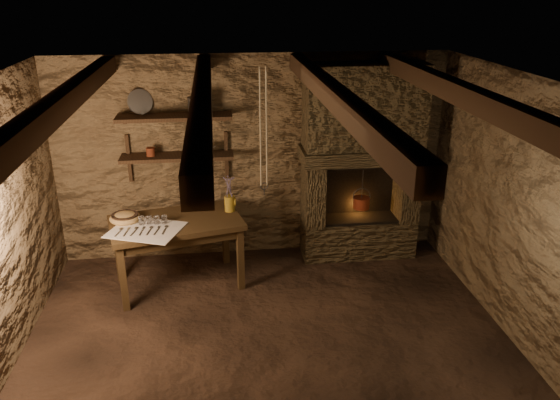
{
  "coord_description": "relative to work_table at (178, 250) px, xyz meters",
  "views": [
    {
      "loc": [
        -0.41,
        -4.09,
        3.12
      ],
      "look_at": [
        0.19,
        0.9,
        1.1
      ],
      "focal_mm": 35.0,
      "sensor_mm": 36.0,
      "label": 1
    }
  ],
  "objects": [
    {
      "name": "back_wall",
      "position": [
        0.87,
        0.73,
        0.78
      ],
      "size": [
        4.5,
        0.04,
        2.4
      ],
      "primitive_type": "cube",
      "color": "#4F3B25",
      "rests_on": "floor"
    },
    {
      "name": "iron_stockpot",
      "position": [
        0.29,
        0.57,
        1.44
      ],
      "size": [
        0.24,
        0.24,
        0.17
      ],
      "primitive_type": "cylinder",
      "rotation": [
        0.0,
        0.0,
        0.06
      ],
      "color": "#2D2A28",
      "rests_on": "shelf_upper"
    },
    {
      "name": "ceiling",
      "position": [
        0.87,
        -1.27,
        1.98
      ],
      "size": [
        4.5,
        4.0,
        0.04
      ],
      "primitive_type": "cube",
      "color": "black",
      "rests_on": "back_wall"
    },
    {
      "name": "stoneware_jug",
      "position": [
        0.58,
        0.19,
        0.53
      ],
      "size": [
        0.13,
        0.13,
        0.4
      ],
      "rotation": [
        0.0,
        0.0,
        0.14
      ],
      "color": "olive",
      "rests_on": "work_table"
    },
    {
      "name": "rusty_tin",
      "position": [
        -0.26,
        0.57,
        0.95
      ],
      "size": [
        0.12,
        0.12,
        0.09
      ],
      "primitive_type": "cylinder",
      "rotation": [
        0.0,
        0.0,
        0.35
      ],
      "color": "#5A2112",
      "rests_on": "shelf_lower"
    },
    {
      "name": "drinking_glasses",
      "position": [
        -0.26,
        -0.08,
        0.41
      ],
      "size": [
        0.22,
        0.07,
        0.09
      ],
      "primitive_type": null,
      "color": "silver",
      "rests_on": "linen_cloth"
    },
    {
      "name": "linen_cloth",
      "position": [
        -0.28,
        -0.22,
        0.36
      ],
      "size": [
        0.84,
        0.76,
        0.01
      ],
      "primitive_type": "cube",
      "rotation": [
        0.0,
        0.0,
        -0.37
      ],
      "color": "silver",
      "rests_on": "work_table"
    },
    {
      "name": "work_table",
      "position": [
        0.0,
        0.0,
        0.0
      ],
      "size": [
        1.49,
        1.06,
        0.77
      ],
      "rotation": [
        0.0,
        0.0,
        0.23
      ],
      "color": "#332312",
      "rests_on": "floor"
    },
    {
      "name": "beam_far_right",
      "position": [
        2.37,
        -1.27,
        1.89
      ],
      "size": [
        0.14,
        3.95,
        0.16
      ],
      "primitive_type": "cube",
      "color": "black",
      "rests_on": "ceiling"
    },
    {
      "name": "hearth",
      "position": [
        2.12,
        0.49,
        0.81
      ],
      "size": [
        1.43,
        0.51,
        2.3
      ],
      "color": "#3E311F",
      "rests_on": "floor"
    },
    {
      "name": "shelf_upper",
      "position": [
        0.02,
        0.57,
        1.33
      ],
      "size": [
        1.25,
        0.3,
        0.04
      ],
      "primitive_type": "cube",
      "color": "black",
      "rests_on": "back_wall"
    },
    {
      "name": "beam_mid_left",
      "position": [
        0.37,
        -1.27,
        1.89
      ],
      "size": [
        0.14,
        3.95,
        0.16
      ],
      "primitive_type": "cube",
      "color": "black",
      "rests_on": "ceiling"
    },
    {
      "name": "small_kettle",
      "position": [
        0.37,
        0.57,
        0.95
      ],
      "size": [
        0.16,
        0.13,
        0.16
      ],
      "primitive_type": null,
      "rotation": [
        0.0,
        0.0,
        -0.11
      ],
      "color": "#9F9F9A",
      "rests_on": "shelf_lower"
    },
    {
      "name": "hanging_ropes",
      "position": [
        0.92,
        -0.22,
        1.38
      ],
      "size": [
        0.08,
        0.08,
        1.2
      ],
      "primitive_type": null,
      "color": "tan",
      "rests_on": "ceiling"
    },
    {
      "name": "beam_far_left",
      "position": [
        -0.63,
        -1.27,
        1.89
      ],
      "size": [
        0.14,
        3.95,
        0.16
      ],
      "primitive_type": "cube",
      "color": "black",
      "rests_on": "ceiling"
    },
    {
      "name": "floor",
      "position": [
        0.87,
        -1.27,
        -0.42
      ],
      "size": [
        4.5,
        4.5,
        0.0
      ],
      "primitive_type": "plane",
      "color": "black",
      "rests_on": "ground"
    },
    {
      "name": "pewter_cutlery_row",
      "position": [
        -0.28,
        -0.24,
        0.37
      ],
      "size": [
        0.62,
        0.41,
        0.01
      ],
      "primitive_type": null,
      "rotation": [
        0.0,
        0.0,
        -0.37
      ],
      "color": "gray",
      "rests_on": "linen_cloth"
    },
    {
      "name": "shelf_lower",
      "position": [
        0.02,
        0.57,
        0.88
      ],
      "size": [
        1.25,
        0.3,
        0.04
      ],
      "primitive_type": "cube",
      "color": "black",
      "rests_on": "back_wall"
    },
    {
      "name": "beam_mid_right",
      "position": [
        1.37,
        -1.27,
        1.89
      ],
      "size": [
        0.14,
        3.95,
        0.16
      ],
      "primitive_type": "cube",
      "color": "black",
      "rests_on": "ceiling"
    },
    {
      "name": "red_pot",
      "position": [
        2.14,
        0.45,
        0.28
      ],
      "size": [
        0.23,
        0.23,
        0.54
      ],
      "rotation": [
        0.0,
        0.0,
        0.2
      ],
      "color": "maroon",
      "rests_on": "hearth"
    },
    {
      "name": "tin_pan",
      "position": [
        -0.34,
        0.67,
        1.49
      ],
      "size": [
        0.3,
        0.22,
        0.27
      ],
      "primitive_type": "cylinder",
      "rotation": [
        1.26,
        0.0,
        0.41
      ],
      "color": "#9F9F9A",
      "rests_on": "shelf_upper"
    },
    {
      "name": "right_wall",
      "position": [
        3.12,
        -1.27,
        0.78
      ],
      "size": [
        0.04,
        4.0,
        2.4
      ],
      "primitive_type": "cube",
      "color": "#4F3B25",
      "rests_on": "floor"
    },
    {
      "name": "wooden_bowl",
      "position": [
        -0.52,
        0.03,
        0.4
      ],
      "size": [
        0.41,
        0.41,
        0.11
      ],
      "primitive_type": "ellipsoid",
      "rotation": [
        0.0,
        0.0,
        0.33
      ],
      "color": "#A78148",
      "rests_on": "work_table"
    }
  ]
}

